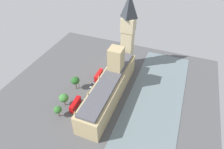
% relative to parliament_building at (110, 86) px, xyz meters
% --- Properties ---
extents(ground_plane, '(133.55, 133.55, 0.00)m').
position_rel_parliament_building_xyz_m(ground_plane, '(1.99, 1.56, -8.16)').
color(ground_plane, '#4C4C4F').
extents(river_thames, '(32.62, 120.19, 0.25)m').
position_rel_parliament_building_xyz_m(river_thames, '(-27.41, 1.56, -8.04)').
color(river_thames, slate).
rests_on(river_thames, ground).
extents(parliament_building, '(14.01, 63.55, 29.10)m').
position_rel_parliament_building_xyz_m(parliament_building, '(0.00, 0.00, 0.00)').
color(parliament_building, tan).
rests_on(parliament_building, ground).
extents(clock_tower, '(8.79, 8.79, 54.16)m').
position_rel_parliament_building_xyz_m(clock_tower, '(0.57, -34.24, 19.84)').
color(clock_tower, '#CCBA8E').
rests_on(clock_tower, ground).
extents(double_decker_bus_trailing, '(2.85, 10.56, 4.75)m').
position_rel_parliament_building_xyz_m(double_decker_bus_trailing, '(13.67, -12.80, -5.53)').
color(double_decker_bus_trailing, red).
rests_on(double_decker_bus_trailing, ground).
extents(car_silver_far_end, '(1.93, 4.73, 1.74)m').
position_rel_parliament_building_xyz_m(car_silver_far_end, '(14.50, -3.24, -7.28)').
color(car_silver_far_end, '#B7B7BC').
rests_on(car_silver_far_end, ground).
extents(car_black_leading, '(2.18, 4.53, 1.74)m').
position_rel_parliament_building_xyz_m(car_black_leading, '(12.14, 6.56, -7.28)').
color(car_black_leading, black).
rests_on(car_black_leading, ground).
extents(double_decker_bus_opposite_hall, '(3.05, 10.61, 4.75)m').
position_rel_parliament_building_xyz_m(double_decker_bus_opposite_hall, '(15.42, 16.63, -5.53)').
color(double_decker_bus_opposite_hall, '#B20C0F').
rests_on(double_decker_bus_opposite_hall, ground).
extents(pedestrian_midblock, '(0.68, 0.60, 1.66)m').
position_rel_parliament_building_xyz_m(pedestrian_midblock, '(9.73, 9.09, -7.42)').
color(pedestrian_midblock, gray).
rests_on(pedestrian_midblock, ground).
extents(pedestrian_near_tower, '(0.64, 0.61, 1.50)m').
position_rel_parliament_building_xyz_m(pedestrian_near_tower, '(8.70, -6.29, -7.49)').
color(pedestrian_near_tower, black).
rests_on(pedestrian_near_tower, ground).
extents(plane_tree_by_river_gate, '(4.48, 4.48, 7.38)m').
position_rel_parliament_building_xyz_m(plane_tree_by_river_gate, '(20.84, 25.84, -2.74)').
color(plane_tree_by_river_gate, brown).
rests_on(plane_tree_by_river_gate, ground).
extents(plane_tree_kerbside, '(5.55, 5.55, 9.38)m').
position_rel_parliament_building_xyz_m(plane_tree_kerbside, '(23.06, 2.30, -1.20)').
color(plane_tree_kerbside, brown).
rests_on(plane_tree_kerbside, ground).
extents(plane_tree_under_trees, '(5.59, 5.59, 8.47)m').
position_rel_parliament_building_xyz_m(plane_tree_under_trees, '(22.15, 17.44, -2.10)').
color(plane_tree_under_trees, brown).
rests_on(plane_tree_under_trees, ground).
extents(street_lamp_corner, '(0.56, 0.56, 6.26)m').
position_rel_parliament_building_xyz_m(street_lamp_corner, '(21.48, 1.18, -3.79)').
color(street_lamp_corner, black).
rests_on(street_lamp_corner, ground).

